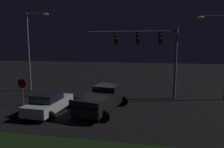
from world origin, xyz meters
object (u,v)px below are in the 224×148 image
object	(u,v)px
street_lamp_right	(221,46)
stop_sign	(22,87)
pickup_truck	(103,98)
traffic_signal_gantry	(148,45)
street_lamp_left	(32,42)
car_sedan	(49,103)

from	to	relation	value
street_lamp_right	stop_sign	size ratio (longest dim) A/B	3.38
pickup_truck	traffic_signal_gantry	size ratio (longest dim) A/B	0.68
street_lamp_right	stop_sign	world-z (taller)	street_lamp_right
street_lamp_right	street_lamp_left	bearing A→B (deg)	179.58
car_sedan	traffic_signal_gantry	xyz separation A→B (m)	(6.95, 5.87, 4.16)
pickup_truck	stop_sign	distance (m)	6.72
pickup_truck	street_lamp_left	size ratio (longest dim) A/B	0.69
street_lamp_left	stop_sign	xyz separation A→B (m)	(2.07, -5.20, -3.60)
car_sedan	street_lamp_left	distance (m)	9.31
traffic_signal_gantry	pickup_truck	bearing A→B (deg)	-124.38
pickup_truck	traffic_signal_gantry	bearing A→B (deg)	-23.73
street_lamp_left	stop_sign	bearing A→B (deg)	-68.24
pickup_truck	car_sedan	world-z (taller)	pickup_truck
street_lamp_left	street_lamp_right	world-z (taller)	street_lamp_left
traffic_signal_gantry	stop_sign	size ratio (longest dim) A/B	3.73
car_sedan	stop_sign	world-z (taller)	stop_sign
street_lamp_right	stop_sign	distance (m)	17.23
traffic_signal_gantry	stop_sign	xyz separation A→B (m)	(-9.89, -4.58, -3.34)
pickup_truck	car_sedan	size ratio (longest dim) A/B	1.27
street_lamp_left	traffic_signal_gantry	bearing A→B (deg)	-2.92
pickup_truck	car_sedan	distance (m)	3.94
traffic_signal_gantry	stop_sign	bearing A→B (deg)	-155.14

